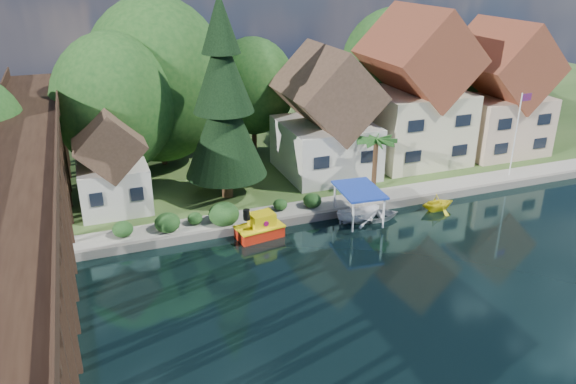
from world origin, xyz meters
The scene contains 18 objects.
ground centered at (0.00, 0.00, 0.00)m, with size 140.00×140.00×0.00m, color black.
bank centered at (0.00, 34.00, 0.25)m, with size 140.00×52.00×0.50m, color #2D4A1D.
seawall centered at (4.00, 8.00, 0.31)m, with size 60.00×0.40×0.62m, color slate.
promenade centered at (6.00, 9.30, 0.53)m, with size 50.00×2.60×0.06m, color gray.
trestle_bridge centered at (-16.00, 5.17, 5.35)m, with size 4.12×44.18×9.30m.
house_left centered at (7.00, 16.00, 5.14)m, with size 7.64×8.64×11.02m.
house_center centered at (16.00, 16.50, 6.42)m, with size 8.65×9.18×13.89m.
house_right centered at (25.00, 16.00, 5.78)m, with size 8.15×8.64×12.45m.
shed centered at (-11.00, 14.50, 3.83)m, with size 5.09×5.40×7.85m.
bg_trees centered at (1.00, 21.25, 7.29)m, with size 49.90×13.30×10.57m.
shrubs centered at (-4.60, 9.26, 1.23)m, with size 15.76×2.47×1.70m.
conifer centered at (-2.50, 13.63, 7.99)m, with size 6.32×6.32×15.56m.
palm_tree centered at (9.18, 10.95, 4.52)m, with size 4.30×4.30×4.60m.
flagpole centered at (21.86, 9.40, 4.98)m, with size 1.15×0.16×7.31m.
tugboat centered at (-1.96, 6.97, 0.71)m, with size 3.50×2.26×2.37m.
boat_white_a centered at (6.77, 6.72, 0.43)m, with size 2.96×4.14×0.86m, color silver.
boat_canopy centered at (5.54, 6.65, 1.15)m, with size 3.46×4.39×2.68m.
boat_yellow centered at (12.29, 6.35, 0.73)m, with size 2.38×2.76×1.45m, color yellow.
Camera 1 is at (-12.48, -26.58, 18.37)m, focal length 35.00 mm.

